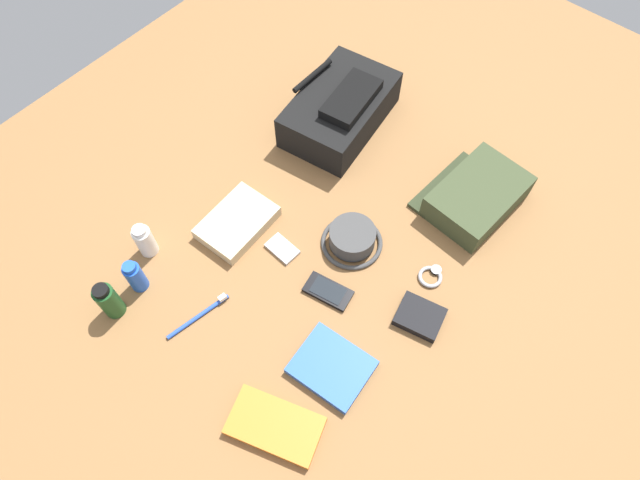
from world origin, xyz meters
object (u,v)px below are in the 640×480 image
object	(u,v)px
backpack	(340,109)
folded_towel	(237,222)
toothbrush	(202,314)
toiletry_pouch	(476,196)
wallet	(420,317)
bucket_hat	(352,239)
toothpaste_tube	(145,240)
travel_guidebook	(332,367)
media_player	(282,249)
paperback_novel	(275,426)
shampoo_bottle	(109,300)
deodorant_spray	(135,276)
wristwatch	(431,276)
cell_phone	(328,291)

from	to	relation	value
backpack	folded_towel	size ratio (longest dim) A/B	1.90
toothbrush	toiletry_pouch	bearing A→B (deg)	-24.92
wallet	bucket_hat	bearing A→B (deg)	64.30
toiletry_pouch	toothpaste_tube	world-z (taller)	toothpaste_tube
travel_guidebook	toothbrush	bearing A→B (deg)	107.43
toothpaste_tube	media_player	size ratio (longest dim) A/B	1.22
bucket_hat	paperback_novel	xyz separation A→B (m)	(-0.48, -0.16, -0.01)
toiletry_pouch	shampoo_bottle	world-z (taller)	shampoo_bottle
media_player	wallet	bearing A→B (deg)	-79.06
toiletry_pouch	deodorant_spray	xyz separation A→B (m)	(-0.76, 0.51, 0.01)
travel_guidebook	wristwatch	distance (m)	0.35
bucket_hat	wallet	distance (m)	0.27
wristwatch	media_player	bearing A→B (deg)	118.60
paperback_novel	travel_guidebook	world-z (taller)	paperback_novel
bucket_hat	deodorant_spray	distance (m)	0.55
backpack	toothpaste_tube	world-z (taller)	backpack
deodorant_spray	backpack	bearing A→B (deg)	-3.50
toiletry_pouch	wristwatch	xyz separation A→B (m)	(-0.26, -0.04, -0.03)
toiletry_pouch	media_player	bearing A→B (deg)	145.98
backpack	travel_guidebook	distance (m)	0.75
cell_phone	wristwatch	bearing A→B (deg)	-40.40
media_player	folded_towel	bearing A→B (deg)	99.38
paperback_novel	toothbrush	world-z (taller)	paperback_novel
toiletry_pouch	cell_phone	bearing A→B (deg)	164.07
shampoo_bottle	paperback_novel	bearing A→B (deg)	-84.35
shampoo_bottle	toothpaste_tube	xyz separation A→B (m)	(0.17, 0.07, -0.01)
deodorant_spray	toothbrush	bearing A→B (deg)	-76.02
wristwatch	bucket_hat	bearing A→B (deg)	104.06
backpack	toothpaste_tube	size ratio (longest dim) A/B	3.58
deodorant_spray	media_player	distance (m)	0.37
wristwatch	folded_towel	size ratio (longest dim) A/B	0.36
paperback_novel	wallet	size ratio (longest dim) A/B	2.09
shampoo_bottle	deodorant_spray	distance (m)	0.08
paperback_novel	bucket_hat	bearing A→B (deg)	18.93
deodorant_spray	folded_towel	bearing A→B (deg)	-12.99
wallet	shampoo_bottle	bearing A→B (deg)	115.50
backpack	toiletry_pouch	world-z (taller)	backpack
toiletry_pouch	wallet	xyz separation A→B (m)	(-0.37, -0.08, -0.03)
backpack	paperback_novel	world-z (taller)	backpack
deodorant_spray	toothbrush	xyz separation A→B (m)	(0.04, -0.18, -0.04)
toiletry_pouch	toothpaste_tube	bearing A→B (deg)	139.85
travel_guidebook	folded_towel	size ratio (longest dim) A/B	0.92
wristwatch	travel_guidebook	bearing A→B (deg)	173.22
bucket_hat	shampoo_bottle	bearing A→B (deg)	148.04
bucket_hat	toothpaste_tube	world-z (taller)	toothpaste_tube
cell_phone	toothbrush	distance (m)	0.32
bucket_hat	wallet	size ratio (longest dim) A/B	1.48
cell_phone	folded_towel	distance (m)	0.31
shampoo_bottle	toothbrush	bearing A→B (deg)	-53.34
toothpaste_tube	paperback_novel	distance (m)	0.57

